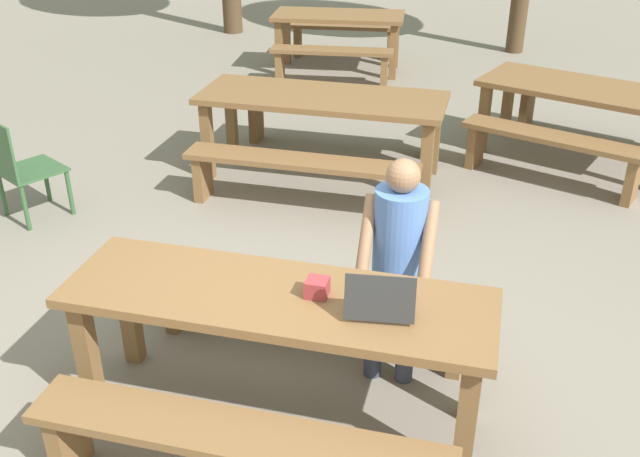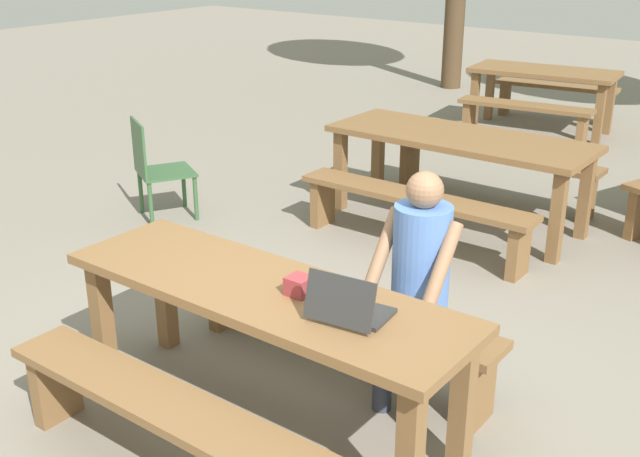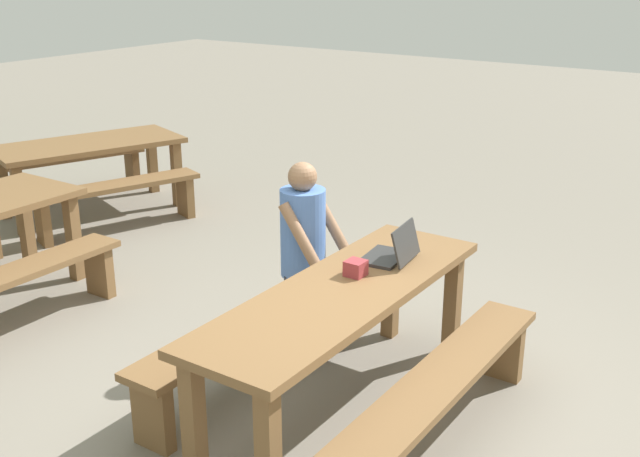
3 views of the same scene
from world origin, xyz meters
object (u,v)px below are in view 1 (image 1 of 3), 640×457
at_px(laptop, 380,301).
at_px(small_pouch, 317,288).
at_px(picnic_table_mid, 580,97).
at_px(picnic_table_front, 278,314).
at_px(person_seated, 398,254).
at_px(picnic_table_rear, 338,23).
at_px(plastic_chair, 20,167).
at_px(picnic_table_distant, 322,107).

xyz_separation_m(laptop, small_pouch, (-0.32, 0.06, -0.01)).
height_order(small_pouch, picnic_table_mid, small_pouch).
distance_m(picnic_table_front, picnic_table_mid, 4.36).
height_order(picnic_table_front, small_pouch, small_pouch).
xyz_separation_m(person_seated, picnic_table_rear, (-1.70, 5.86, -0.11)).
xyz_separation_m(plastic_chair, picnic_table_mid, (4.28, 2.37, 0.16)).
bearing_deg(plastic_chair, person_seated, -170.38).
relative_size(picnic_table_rear, picnic_table_distant, 0.81).
bearing_deg(person_seated, picnic_table_rear, 106.17).
bearing_deg(plastic_chair, picnic_table_rear, -77.98).
relative_size(laptop, person_seated, 0.28).
bearing_deg(laptop, plastic_chair, -35.20).
bearing_deg(small_pouch, picnic_table_front, -169.39).
distance_m(picnic_table_rear, picnic_table_distant, 3.42).
relative_size(picnic_table_front, picnic_table_rear, 1.22).
xyz_separation_m(laptop, picnic_table_mid, (1.14, 4.06, -0.20)).
bearing_deg(picnic_table_front, laptop, -2.67).
distance_m(small_pouch, picnic_table_rear, 6.55).
height_order(small_pouch, picnic_table_rear, small_pouch).
height_order(laptop, plastic_chair, laptop).
bearing_deg(laptop, small_pouch, -17.57).
relative_size(laptop, picnic_table_distant, 0.16).
height_order(plastic_chair, picnic_table_mid, plastic_chair).
relative_size(small_pouch, picnic_table_mid, 0.05).
xyz_separation_m(picnic_table_front, picnic_table_distant, (-0.56, 3.08, 0.01)).
bearing_deg(picnic_table_front, picnic_table_mid, 67.79).
bearing_deg(picnic_table_mid, person_seated, -88.25).
bearing_deg(picnic_table_distant, plastic_chair, -145.90).
relative_size(laptop, picnic_table_mid, 0.18).
xyz_separation_m(plastic_chair, picnic_table_rear, (1.43, 4.77, 0.17)).
distance_m(picnic_table_mid, picnic_table_rear, 3.72).
distance_m(picnic_table_mid, picnic_table_distant, 2.41).
height_order(picnic_table_mid, picnic_table_distant, picnic_table_distant).
relative_size(plastic_chair, picnic_table_mid, 0.44).
distance_m(plastic_chair, picnic_table_rear, 4.98).
xyz_separation_m(laptop, plastic_chair, (-3.14, 1.69, -0.36)).
bearing_deg(plastic_chair, picnic_table_mid, -122.25).
bearing_deg(picnic_table_distant, small_pouch, -76.35).
bearing_deg(laptop, picnic_table_rear, -82.12).
height_order(picnic_table_front, picnic_table_mid, picnic_table_front).
height_order(small_pouch, person_seated, person_seated).
xyz_separation_m(small_pouch, picnic_table_rear, (-1.39, 6.40, -0.18)).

